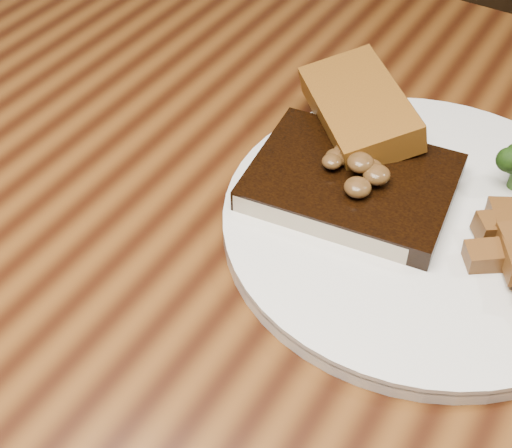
{
  "coord_description": "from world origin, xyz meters",
  "views": [
    {
      "loc": [
        0.2,
        -0.32,
        1.15
      ],
      "look_at": [
        0.01,
        -0.01,
        0.78
      ],
      "focal_mm": 50.0,
      "sensor_mm": 36.0,
      "label": 1
    }
  ],
  "objects_px": {
    "plate": "(422,225)",
    "steak": "(351,184)",
    "dining_table": "(255,316)",
    "garlic_bread": "(357,127)"
  },
  "relations": [
    {
      "from": "plate",
      "to": "steak",
      "type": "xyz_separation_m",
      "value": [
        -0.06,
        -0.0,
        0.02
      ]
    },
    {
      "from": "dining_table",
      "to": "steak",
      "type": "distance_m",
      "value": 0.15
    },
    {
      "from": "plate",
      "to": "garlic_bread",
      "type": "relative_size",
      "value": 2.53
    },
    {
      "from": "dining_table",
      "to": "garlic_bread",
      "type": "bearing_deg",
      "value": 83.41
    },
    {
      "from": "garlic_bread",
      "to": "steak",
      "type": "bearing_deg",
      "value": -23.27
    },
    {
      "from": "dining_table",
      "to": "garlic_bread",
      "type": "height_order",
      "value": "garlic_bread"
    },
    {
      "from": "dining_table",
      "to": "steak",
      "type": "bearing_deg",
      "value": 60.11
    },
    {
      "from": "plate",
      "to": "garlic_bread",
      "type": "xyz_separation_m",
      "value": [
        -0.09,
        0.06,
        0.02
      ]
    },
    {
      "from": "dining_table",
      "to": "plate",
      "type": "xyz_separation_m",
      "value": [
        0.1,
        0.08,
        0.1
      ]
    },
    {
      "from": "dining_table",
      "to": "garlic_bread",
      "type": "relative_size",
      "value": 13.03
    }
  ]
}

